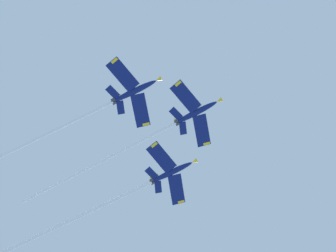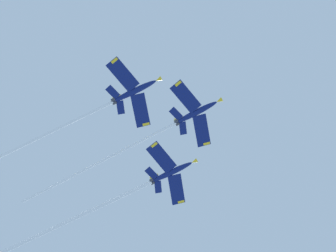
# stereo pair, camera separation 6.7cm
# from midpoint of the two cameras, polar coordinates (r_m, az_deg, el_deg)

# --- Properties ---
(jet_lead) EXTENTS (34.29, 49.49, 13.82)m
(jet_lead) POSITION_cam_midpoint_polar(r_m,az_deg,el_deg) (168.38, -0.24, -0.20)
(jet_lead) COLOR navy
(jet_left_wing) EXTENTS (34.80, 53.28, 13.94)m
(jet_left_wing) POSITION_cam_midpoint_polar(r_m,az_deg,el_deg) (173.72, -4.43, -6.31)
(jet_left_wing) COLOR navy
(jet_right_wing) EXTENTS (32.15, 46.83, 11.56)m
(jet_right_wing) POSITION_cam_midpoint_polar(r_m,az_deg,el_deg) (163.24, -5.70, 1.75)
(jet_right_wing) COLOR navy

